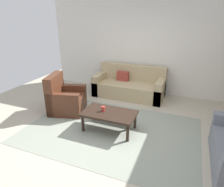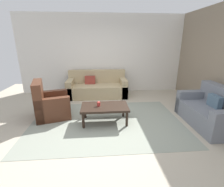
{
  "view_description": "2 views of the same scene",
  "coord_description": "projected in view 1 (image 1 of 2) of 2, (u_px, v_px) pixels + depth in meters",
  "views": [
    {
      "loc": [
        1.39,
        -3.37,
        2.29
      ],
      "look_at": [
        -0.19,
        0.54,
        0.61
      ],
      "focal_mm": 31.86,
      "sensor_mm": 36.0,
      "label": 1
    },
    {
      "loc": [
        -0.16,
        -3.5,
        1.85
      ],
      "look_at": [
        0.14,
        0.12,
        0.68
      ],
      "focal_mm": 25.79,
      "sensor_mm": 36.0,
      "label": 2
    }
  ],
  "objects": [
    {
      "name": "ground_plane",
      "position": [
        111.0,
        130.0,
        4.23
      ],
      "size": [
        8.0,
        8.0,
        0.0
      ],
      "primitive_type": "plane",
      "color": "#B2A893"
    },
    {
      "name": "rear_partition",
      "position": [
        143.0,
        47.0,
        5.96
      ],
      "size": [
        6.0,
        0.12,
        2.8
      ],
      "primitive_type": "cube",
      "color": "silver",
      "rests_on": "ground_plane"
    },
    {
      "name": "area_rug",
      "position": [
        111.0,
        130.0,
        4.23
      ],
      "size": [
        3.57,
        2.46,
        0.01
      ],
      "primitive_type": "cube",
      "color": "gray",
      "rests_on": "ground_plane"
    },
    {
      "name": "couch_main",
      "position": [
        130.0,
        86.0,
        6.0
      ],
      "size": [
        2.04,
        0.93,
        0.88
      ],
      "color": "tan",
      "rests_on": "ground_plane"
    },
    {
      "name": "armchair_leather",
      "position": [
        64.0,
        100.0,
        4.97
      ],
      "size": [
        0.99,
        0.99,
        0.95
      ],
      "color": "#4C2819",
      "rests_on": "ground_plane"
    },
    {
      "name": "coffee_table",
      "position": [
        109.0,
        115.0,
        4.13
      ],
      "size": [
        1.1,
        0.64,
        0.41
      ],
      "color": "black",
      "rests_on": "ground_plane"
    },
    {
      "name": "cup",
      "position": [
        103.0,
        109.0,
        4.15
      ],
      "size": [
        0.08,
        0.08,
        0.1
      ],
      "primitive_type": "cylinder",
      "color": "#B2332D",
      "rests_on": "coffee_table"
    }
  ]
}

